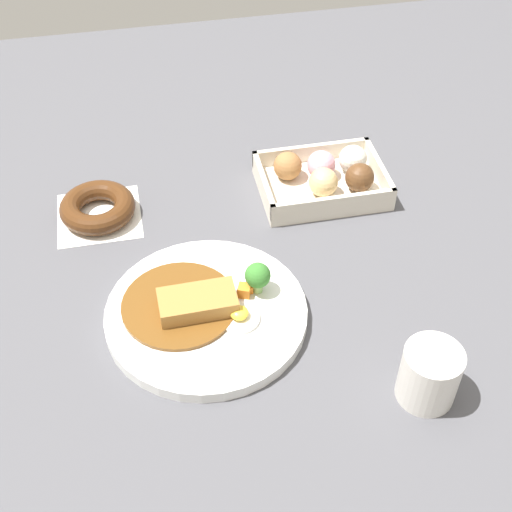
{
  "coord_description": "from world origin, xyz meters",
  "views": [
    {
      "loc": [
        0.14,
        0.72,
        0.74
      ],
      "look_at": [
        -0.0,
        0.01,
        0.03
      ],
      "focal_mm": 48.99,
      "sensor_mm": 36.0,
      "label": 1
    }
  ],
  "objects": [
    {
      "name": "ground_plane",
      "position": [
        0.0,
        0.0,
        0.0
      ],
      "size": [
        1.6,
        1.6,
        0.0
      ],
      "primitive_type": "plane",
      "color": "#4C4C51"
    },
    {
      "name": "curry_plate",
      "position": [
        0.09,
        0.08,
        0.01
      ],
      "size": [
        0.28,
        0.28,
        0.07
      ],
      "color": "white",
      "rests_on": "ground_plane"
    },
    {
      "name": "donut_box",
      "position": [
        -0.15,
        -0.16,
        0.02
      ],
      "size": [
        0.2,
        0.15,
        0.06
      ],
      "color": "beige",
      "rests_on": "ground_plane"
    },
    {
      "name": "chocolate_ring_donut",
      "position": [
        0.22,
        -0.16,
        0.02
      ],
      "size": [
        0.13,
        0.13,
        0.04
      ],
      "color": "white",
      "rests_on": "ground_plane"
    },
    {
      "name": "coffee_mug",
      "position": [
        -0.16,
        0.26,
        0.04
      ],
      "size": [
        0.07,
        0.07,
        0.08
      ],
      "primitive_type": "cylinder",
      "color": "silver",
      "rests_on": "ground_plane"
    }
  ]
}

